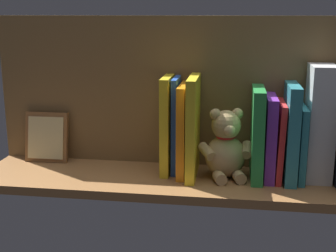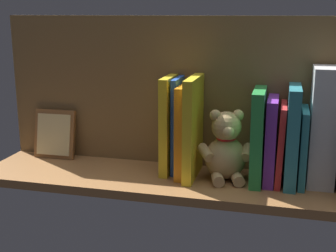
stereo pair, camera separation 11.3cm
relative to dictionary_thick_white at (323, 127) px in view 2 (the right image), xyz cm
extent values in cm
cube|color=#9E6B3D|center=(36.85, 3.75, -15.25)|extent=(96.25, 25.69, 2.20)
cube|color=olive|center=(36.85, -6.85, 5.65)|extent=(96.25, 1.50, 39.61)
cube|color=white|center=(0.00, 0.00, 0.00)|extent=(6.17, 11.20, 28.31)
cube|color=teal|center=(4.31, 0.93, -4.94)|extent=(1.59, 13.25, 18.42)
cube|color=teal|center=(6.93, 1.51, -2.29)|extent=(2.80, 14.43, 23.74)
cube|color=red|center=(9.45, 1.03, -4.50)|extent=(1.86, 13.45, 19.33)
cube|color=purple|center=(11.82, 0.98, -3.81)|extent=(2.49, 13.36, 20.69)
cube|color=green|center=(14.90, 1.62, -2.81)|extent=(3.05, 14.64, 22.72)
ellipsoid|color=tan|center=(22.58, 2.11, -8.82)|extent=(12.21, 11.48, 10.66)
sphere|color=tan|center=(22.58, 2.11, -0.74)|extent=(7.33, 7.33, 7.33)
sphere|color=tan|center=(19.93, 1.36, 2.00)|extent=(2.83, 2.83, 2.83)
sphere|color=tan|center=(25.22, 2.86, 2.00)|extent=(2.83, 2.83, 2.83)
sphere|color=#DBB77F|center=(21.73, 5.11, -1.29)|extent=(2.83, 2.83, 2.83)
cylinder|color=tan|center=(17.34, 2.01, -6.96)|extent=(2.88, 5.41, 3.94)
cylinder|color=tan|center=(27.09, 4.77, -6.96)|extent=(5.09, 5.71, 3.94)
cylinder|color=tan|center=(19.03, 5.82, -12.74)|extent=(3.81, 4.62, 2.83)
cylinder|color=tan|center=(23.65, 7.12, -12.74)|extent=(3.81, 4.62, 2.83)
torus|color=red|center=(22.58, 2.11, -3.66)|extent=(6.00, 6.00, 0.83)
cube|color=yellow|center=(30.75, 2.28, -1.54)|extent=(2.31, 15.95, 25.24)
cube|color=orange|center=(33.34, 1.22, -2.62)|extent=(2.01, 13.84, 23.08)
cube|color=blue|center=(35.42, -0.57, -1.91)|extent=(1.30, 10.27, 24.49)
cube|color=yellow|center=(37.59, 0.28, -1.75)|extent=(2.19, 11.97, 24.82)
cube|color=brown|center=(71.94, -3.50, -7.38)|extent=(12.00, 3.97, 13.79)
cube|color=beige|center=(71.94, -2.78, -7.38)|extent=(10.08, 2.70, 11.45)
camera|label=1|loc=(20.91, 112.67, 26.45)|focal=48.99mm
camera|label=2|loc=(9.79, 110.46, 26.45)|focal=48.99mm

